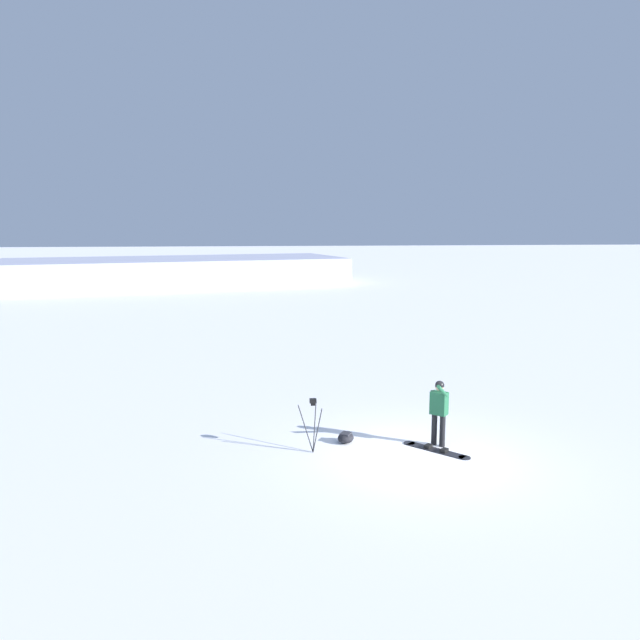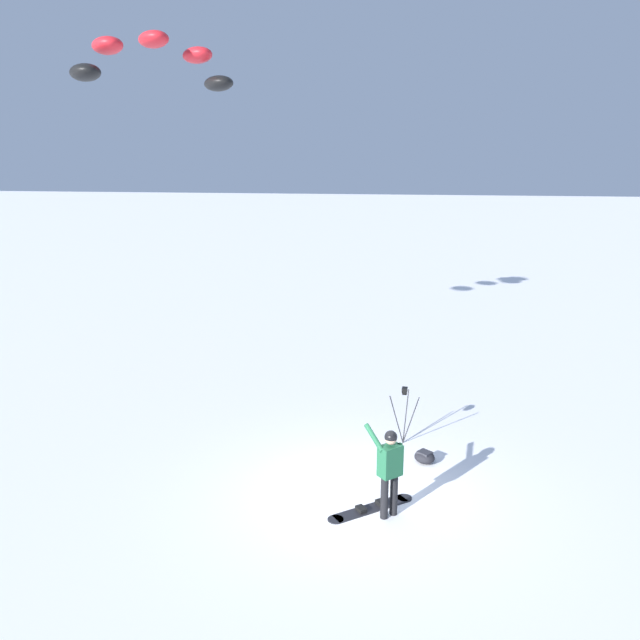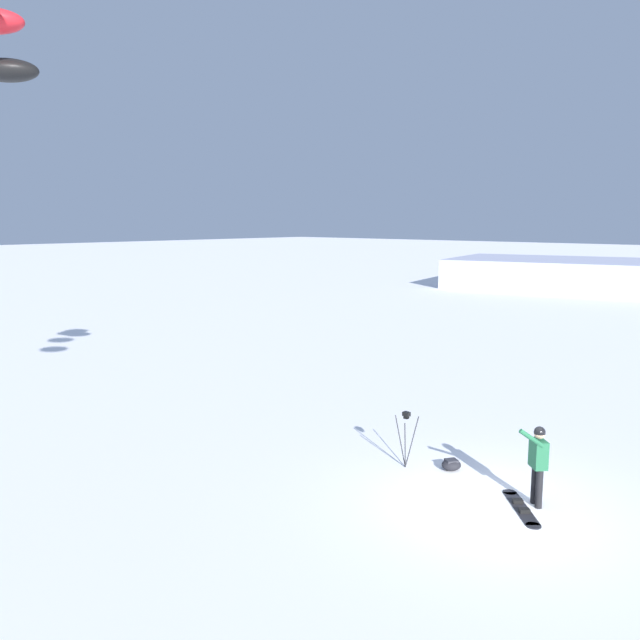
% 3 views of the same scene
% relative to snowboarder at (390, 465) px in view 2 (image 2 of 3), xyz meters
% --- Properties ---
extents(ground_plane, '(300.00, 300.00, 0.00)m').
position_rel_snowboarder_xyz_m(ground_plane, '(-0.60, 0.64, -1.01)').
color(ground_plane, white).
extents(snowboarder, '(0.75, 0.48, 1.68)m').
position_rel_snowboarder_xyz_m(snowboarder, '(0.00, 0.00, 0.00)').
color(snowboarder, black).
rests_on(snowboarder, ground_plane).
extents(snowboard, '(1.40, 1.32, 0.10)m').
position_rel_snowboarder_xyz_m(snowboard, '(-0.34, 0.15, -0.98)').
color(snowboard, black).
rests_on(snowboard, ground_plane).
extents(traction_kite, '(4.04, 4.22, 1.46)m').
position_rel_snowboarder_xyz_m(traction_kite, '(-7.72, 6.93, 8.09)').
color(traction_kite, black).
extents(gear_bag_large, '(0.59, 0.58, 0.26)m').
position_rel_snowboarder_xyz_m(gear_bag_large, '(0.48, 2.24, -0.87)').
color(gear_bag_large, black).
rests_on(gear_bag_large, ground_plane).
extents(camera_tripod, '(0.68, 0.56, 1.34)m').
position_rel_snowboarder_xyz_m(camera_tripod, '(-0.06, 3.14, -0.05)').
color(camera_tripod, '#262628').
rests_on(camera_tripod, ground_plane).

